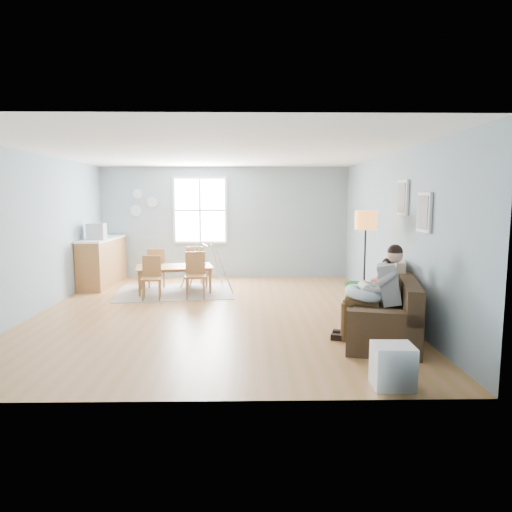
{
  "coord_description": "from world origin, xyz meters",
  "views": [
    {
      "loc": [
        0.57,
        -7.69,
        1.94
      ],
      "look_at": [
        0.7,
        -0.27,
        1.0
      ],
      "focal_mm": 32.0,
      "sensor_mm": 36.0,
      "label": 1
    }
  ],
  "objects_px": {
    "chair_nw": "(156,266)",
    "chair_ne": "(195,264)",
    "chair_sw": "(152,275)",
    "monitor": "(96,231)",
    "sofa": "(385,315)",
    "storage_cube": "(392,366)",
    "chair_se": "(195,272)",
    "dining_table": "(175,279)",
    "counter": "(103,261)",
    "baby_swing": "(206,271)",
    "toddler": "(380,282)",
    "father": "(377,290)",
    "floor_lamp": "(366,229)"
  },
  "relations": [
    {
      "from": "chair_nw",
      "to": "chair_ne",
      "type": "xyz_separation_m",
      "value": [
        0.83,
        0.1,
        0.02
      ]
    },
    {
      "from": "chair_sw",
      "to": "monitor",
      "type": "relative_size",
      "value": 2.18
    },
    {
      "from": "sofa",
      "to": "chair_ne",
      "type": "distance_m",
      "value": 4.83
    },
    {
      "from": "storage_cube",
      "to": "chair_se",
      "type": "xyz_separation_m",
      "value": [
        -2.52,
        4.34,
        0.28
      ]
    },
    {
      "from": "dining_table",
      "to": "monitor",
      "type": "bearing_deg",
      "value": 153.09
    },
    {
      "from": "dining_table",
      "to": "chair_sw",
      "type": "relative_size",
      "value": 1.85
    },
    {
      "from": "sofa",
      "to": "counter",
      "type": "xyz_separation_m",
      "value": [
        -5.21,
        3.91,
        0.24
      ]
    },
    {
      "from": "chair_nw",
      "to": "chair_se",
      "type": "bearing_deg",
      "value": -46.73
    },
    {
      "from": "dining_table",
      "to": "baby_swing",
      "type": "relative_size",
      "value": 1.3
    },
    {
      "from": "counter",
      "to": "toddler",
      "type": "bearing_deg",
      "value": -35.48
    },
    {
      "from": "dining_table",
      "to": "counter",
      "type": "height_order",
      "value": "counter"
    },
    {
      "from": "chair_nw",
      "to": "counter",
      "type": "xyz_separation_m",
      "value": [
        -1.26,
        0.33,
        0.05
      ]
    },
    {
      "from": "toddler",
      "to": "monitor",
      "type": "relative_size",
      "value": 2.29
    },
    {
      "from": "father",
      "to": "monitor",
      "type": "xyz_separation_m",
      "value": [
        -5.0,
        3.81,
        0.52
      ]
    },
    {
      "from": "storage_cube",
      "to": "baby_swing",
      "type": "distance_m",
      "value": 5.5
    },
    {
      "from": "father",
      "to": "toddler",
      "type": "distance_m",
      "value": 0.51
    },
    {
      "from": "storage_cube",
      "to": "counter",
      "type": "xyz_separation_m",
      "value": [
        -4.75,
        5.7,
        0.31
      ]
    },
    {
      "from": "sofa",
      "to": "father",
      "type": "distance_m",
      "value": 0.53
    },
    {
      "from": "toddler",
      "to": "dining_table",
      "type": "relative_size",
      "value": 0.57
    },
    {
      "from": "baby_swing",
      "to": "chair_ne",
      "type": "bearing_deg",
      "value": 118.99
    },
    {
      "from": "toddler",
      "to": "counter",
      "type": "height_order",
      "value": "toddler"
    },
    {
      "from": "father",
      "to": "storage_cube",
      "type": "xyz_separation_m",
      "value": [
        -0.26,
        -1.53,
        -0.49
      ]
    },
    {
      "from": "chair_sw",
      "to": "chair_ne",
      "type": "xyz_separation_m",
      "value": [
        0.69,
        1.25,
        0.04
      ]
    },
    {
      "from": "chair_sw",
      "to": "counter",
      "type": "xyz_separation_m",
      "value": [
        -1.4,
        1.47,
        0.07
      ]
    },
    {
      "from": "father",
      "to": "chair_se",
      "type": "height_order",
      "value": "father"
    },
    {
      "from": "chair_se",
      "to": "storage_cube",
      "type": "bearing_deg",
      "value": -59.88
    },
    {
      "from": "father",
      "to": "chair_sw",
      "type": "height_order",
      "value": "father"
    },
    {
      "from": "sofa",
      "to": "monitor",
      "type": "bearing_deg",
      "value": 145.71
    },
    {
      "from": "chair_ne",
      "to": "counter",
      "type": "distance_m",
      "value": 2.11
    },
    {
      "from": "sofa",
      "to": "chair_ne",
      "type": "height_order",
      "value": "chair_ne"
    },
    {
      "from": "floor_lamp",
      "to": "chair_nw",
      "type": "distance_m",
      "value": 4.72
    },
    {
      "from": "father",
      "to": "floor_lamp",
      "type": "distance_m",
      "value": 1.59
    },
    {
      "from": "chair_ne",
      "to": "baby_swing",
      "type": "height_order",
      "value": "baby_swing"
    },
    {
      "from": "chair_nw",
      "to": "chair_ne",
      "type": "distance_m",
      "value": 0.84
    },
    {
      "from": "chair_sw",
      "to": "counter",
      "type": "bearing_deg",
      "value": 133.57
    },
    {
      "from": "floor_lamp",
      "to": "chair_nw",
      "type": "relative_size",
      "value": 2.02
    },
    {
      "from": "counter",
      "to": "baby_swing",
      "type": "relative_size",
      "value": 1.6
    },
    {
      "from": "sofa",
      "to": "dining_table",
      "type": "height_order",
      "value": "sofa"
    },
    {
      "from": "sofa",
      "to": "chair_sw",
      "type": "xyz_separation_m",
      "value": [
        -3.81,
        2.44,
        0.17
      ]
    },
    {
      "from": "sofa",
      "to": "floor_lamp",
      "type": "bearing_deg",
      "value": 90.83
    },
    {
      "from": "floor_lamp",
      "to": "chair_ne",
      "type": "distance_m",
      "value": 4.11
    },
    {
      "from": "chair_sw",
      "to": "chair_nw",
      "type": "height_order",
      "value": "chair_nw"
    },
    {
      "from": "toddler",
      "to": "sofa",
      "type": "bearing_deg",
      "value": -83.12
    },
    {
      "from": "toddler",
      "to": "monitor",
      "type": "distance_m",
      "value": 6.18
    },
    {
      "from": "toddler",
      "to": "storage_cube",
      "type": "distance_m",
      "value": 2.11
    },
    {
      "from": "sofa",
      "to": "storage_cube",
      "type": "distance_m",
      "value": 1.85
    },
    {
      "from": "father",
      "to": "dining_table",
      "type": "bearing_deg",
      "value": 134.49
    },
    {
      "from": "chair_sw",
      "to": "chair_se",
      "type": "relative_size",
      "value": 0.94
    },
    {
      "from": "floor_lamp",
      "to": "chair_se",
      "type": "relative_size",
      "value": 1.94
    },
    {
      "from": "chair_ne",
      "to": "baby_swing",
      "type": "xyz_separation_m",
      "value": [
        0.28,
        -0.51,
        -0.07
      ]
    }
  ]
}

